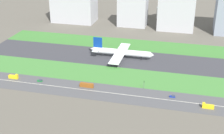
{
  "coord_description": "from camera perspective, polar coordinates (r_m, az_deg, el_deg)",
  "views": [
    {
      "loc": [
        64.92,
        -291.92,
        124.16
      ],
      "look_at": [
        0.73,
        -36.5,
        6.0
      ],
      "focal_mm": 51.75,
      "sensor_mm": 36.0,
      "label": 1
    }
  ],
  "objects": [
    {
      "name": "fuel_tank_centre",
      "position": [
        467.36,
        9.01,
        9.43
      ],
      "size": [
        18.71,
        18.71,
        15.27
      ],
      "primitive_type": "cylinder",
      "color": "silver",
      "rests_on": "ground_plane"
    },
    {
      "name": "car_1",
      "position": [
        255.71,
        10.67,
        -5.11
      ],
      "size": [
        4.4,
        1.8,
        2.0
      ],
      "color": "navy",
      "rests_on": "highway"
    },
    {
      "name": "fuel_tank_west",
      "position": [
        471.27,
        4.76,
        9.89
      ],
      "size": [
        23.82,
        23.82,
        17.26
      ],
      "primitive_type": "cylinder",
      "color": "silver",
      "rests_on": "ground_plane"
    },
    {
      "name": "highway",
      "position": [
        259.89,
        -2.12,
        -4.38
      ],
      "size": [
        280.0,
        28.0,
        0.1
      ],
      "primitive_type": "cube",
      "color": "#4C4C4F",
      "rests_on": "ground_plane"
    },
    {
      "name": "ground_plane",
      "position": [
        323.8,
        1.45,
        1.61
      ],
      "size": [
        800.0,
        800.0,
        0.0
      ],
      "primitive_type": "plane",
      "color": "#5B564C"
    },
    {
      "name": "car_0",
      "position": [
        282.25,
        -12.61,
        -2.35
      ],
      "size": [
        4.4,
        1.8,
        2.0
      ],
      "color": "#19662D",
      "rests_on": "highway"
    },
    {
      "name": "truck_0",
      "position": [
        247.19,
        16.54,
        -6.66
      ],
      "size": [
        8.4,
        2.5,
        4.0
      ],
      "rotation": [
        0.0,
        0.0,
        3.14
      ],
      "color": "yellow",
      "rests_on": "highway"
    },
    {
      "name": "grass_median_north",
      "position": [
        361.18,
        2.89,
        4.03
      ],
      "size": [
        280.0,
        36.0,
        0.1
      ],
      "primitive_type": "cube",
      "color": "#3D7A33",
      "rests_on": "ground_plane"
    },
    {
      "name": "traffic_light",
      "position": [
        262.97,
        5.66,
        -3.08
      ],
      "size": [
        0.36,
        0.5,
        7.2
      ],
      "color": "#4C4C51",
      "rests_on": "highway"
    },
    {
      "name": "truck_1",
      "position": [
        293.34,
        -16.98,
        -1.65
      ],
      "size": [
        8.4,
        2.5,
        4.0
      ],
      "color": "yellow",
      "rests_on": "highway"
    },
    {
      "name": "highway_centerline",
      "position": [
        259.87,
        -2.12,
        -4.37
      ],
      "size": [
        266.0,
        0.5,
        0.01
      ],
      "primitive_type": "cube",
      "color": "silver",
      "rests_on": "highway"
    },
    {
      "name": "airliner",
      "position": [
        321.44,
        1.49,
        2.63
      ],
      "size": [
        65.0,
        56.0,
        19.7
      ],
      "color": "white",
      "rests_on": "runway"
    },
    {
      "name": "grass_median_south",
      "position": [
        287.36,
        -0.36,
        -1.42
      ],
      "size": [
        280.0,
        36.0,
        0.1
      ],
      "primitive_type": "cube",
      "color": "#427F38",
      "rests_on": "ground_plane"
    },
    {
      "name": "bus_0",
      "position": [
        266.75,
        -4.49,
        -3.22
      ],
      "size": [
        11.6,
        2.5,
        3.5
      ],
      "color": "brown",
      "rests_on": "highway"
    },
    {
      "name": "hangar_building",
      "position": [
        425.77,
        3.68,
        9.86
      ],
      "size": [
        36.65,
        25.15,
        38.59
      ],
      "primitive_type": "cube",
      "color": "#B2B2B7",
      "rests_on": "ground_plane"
    },
    {
      "name": "runway",
      "position": [
        323.78,
        1.45,
        1.62
      ],
      "size": [
        280.0,
        46.0,
        0.1
      ],
      "primitive_type": "cube",
      "color": "#38383D",
      "rests_on": "ground_plane"
    },
    {
      "name": "terminal_building",
      "position": [
        445.8,
        -6.73,
        11.06
      ],
      "size": [
        57.23,
        32.78,
        48.68
      ],
      "primitive_type": "cube",
      "color": "#B2B2B7",
      "rests_on": "ground_plane"
    },
    {
      "name": "office_tower",
      "position": [
        418.51,
        11.38,
        9.83
      ],
      "size": [
        44.69,
        36.02,
        47.81
      ],
      "primitive_type": "cube",
      "color": "#B2B2B7",
      "rests_on": "ground_plane"
    },
    {
      "name": "fuel_tank_east",
      "position": [
        466.24,
        12.13,
        9.0
      ],
      "size": [
        16.12,
        16.12,
        12.83
      ],
      "primitive_type": "cylinder",
      "color": "silver",
      "rests_on": "ground_plane"
    }
  ]
}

